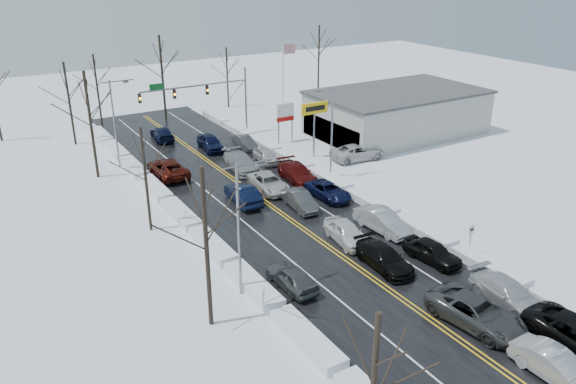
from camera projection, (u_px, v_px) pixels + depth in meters
ground at (315, 237)px, 43.72m from camera, size 160.00×160.00×0.00m
road_surface at (302, 228)px, 45.29m from camera, size 14.00×84.00×0.01m
snow_bank_left at (215, 251)px, 41.66m from camera, size 1.47×72.00×0.66m
snow_bank_right at (375, 207)px, 48.93m from camera, size 1.47×72.00×0.66m
traffic_signal_mast at (207, 93)px, 65.27m from camera, size 13.28×0.39×8.00m
tires_plus_sign at (314, 112)px, 59.39m from camera, size 3.20×0.34×6.00m
used_vehicles_sign at (285, 115)px, 64.77m from camera, size 2.20×0.22×4.65m
speed_limit_sign at (471, 234)px, 40.70m from camera, size 0.55×0.09×2.35m
flagpole at (284, 76)px, 72.28m from camera, size 1.87×1.20×10.00m
dealership_building at (397, 112)px, 68.32m from camera, size 20.40×12.40×5.30m
streetlight_ne at (330, 126)px, 53.49m from camera, size 3.20×0.25×9.00m
streetlight_sw at (241, 219)px, 34.53m from camera, size 3.20×0.25×9.00m
streetlight_nw at (116, 116)px, 56.58m from camera, size 3.20×0.25×9.00m
tree_left_a at (374, 375)px, 20.26m from camera, size 3.60×3.60×9.00m
tree_left_b at (205, 218)px, 30.78m from camera, size 4.00×4.00×10.00m
tree_left_c at (144, 160)px, 42.68m from camera, size 3.40×3.40×8.50m
tree_left_d at (88, 104)px, 52.83m from camera, size 4.20×4.20×10.50m
tree_left_e at (67, 88)px, 62.74m from camera, size 3.80×3.80×9.50m
tree_far_b at (96, 76)px, 70.68m from camera, size 3.60×3.60×9.00m
tree_far_c at (161, 61)px, 72.39m from camera, size 4.40×4.40×11.00m
tree_far_d at (227, 66)px, 79.03m from camera, size 3.40×3.40×8.50m
tree_far_e at (319, 46)px, 86.53m from camera, size 4.20×4.20×10.50m
queued_car_1 at (553, 378)px, 29.18m from camera, size 1.75×4.79×1.57m
queued_car_2 at (474, 324)px, 33.45m from camera, size 3.55×6.36×1.68m
queued_car_3 at (383, 267)px, 39.57m from camera, size 2.39×5.30×1.51m
queued_car_4 at (346, 242)px, 43.04m from camera, size 2.54×5.01×1.63m
queued_car_5 at (300, 208)px, 48.80m from camera, size 2.01×4.73×1.52m
queued_car_6 at (269, 190)px, 52.50m from camera, size 2.87×5.55×1.50m
queued_car_7 at (241, 170)px, 57.43m from camera, size 2.87×6.03×1.70m
queued_car_8 at (211, 150)px, 63.46m from camera, size 2.45×5.16×1.70m
queued_car_10 at (576, 348)px, 31.44m from camera, size 2.80×6.06×1.68m
queued_car_11 at (506, 303)px, 35.44m from camera, size 2.56×5.53×1.57m
queued_car_12 at (431, 261)px, 40.38m from camera, size 2.27×4.67×1.54m
queued_car_13 at (382, 230)px, 44.84m from camera, size 2.16×5.30×1.71m
queued_car_14 at (328, 198)px, 50.87m from camera, size 2.49×5.09×1.39m
queued_car_15 at (297, 181)px, 54.66m from camera, size 3.00×6.02×1.68m
queued_car_16 at (266, 162)px, 59.64m from camera, size 2.17×4.44×1.46m
queued_car_17 at (245, 148)px, 63.97m from camera, size 1.55×4.21×1.38m
oncoming_car_0 at (243, 203)px, 49.82m from camera, size 2.13×5.20×1.67m
oncoming_car_1 at (169, 176)px, 55.85m from camera, size 2.84×6.11×1.69m
oncoming_car_2 at (163, 140)px, 66.93m from camera, size 2.78×5.47×1.52m
oncoming_car_3 at (292, 287)px, 37.19m from camera, size 1.87×4.52×1.53m
parked_car_0 at (357, 159)px, 60.45m from camera, size 6.24×3.35×1.67m
parked_car_1 at (354, 145)px, 65.19m from camera, size 2.16×4.77×1.35m
parked_car_2 at (317, 136)px, 68.09m from camera, size 1.89×4.13×1.37m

